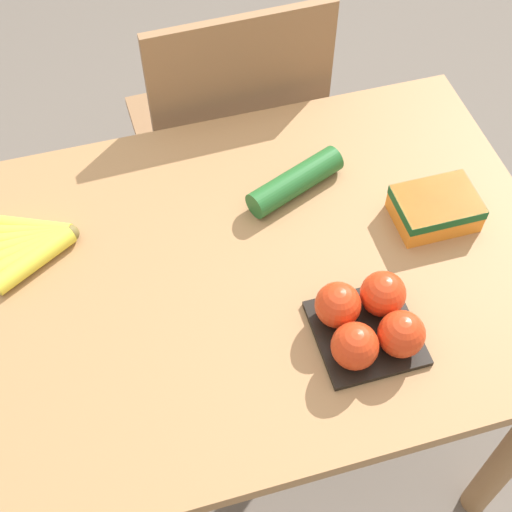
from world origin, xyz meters
The scene contains 7 objects.
ground_plane centered at (0.00, 0.00, 0.00)m, with size 12.00×12.00×0.00m, color #665B51.
dining_table centered at (0.00, 0.00, 0.62)m, with size 1.04×0.74×0.75m.
chair centered at (0.09, 0.55, 0.49)m, with size 0.43×0.41×0.93m.
banana_bunch centered at (-0.37, 0.14, 0.76)m, with size 0.17×0.17×0.03m.
tomato_pack centered at (0.13, -0.18, 0.79)m, with size 0.16×0.16×0.08m.
carrot_bag centered at (0.33, 0.02, 0.78)m, with size 0.14×0.10×0.05m.
cucumber_near centered at (0.12, 0.14, 0.77)m, with size 0.20×0.12×0.05m.
Camera 1 is at (-0.19, -0.67, 1.74)m, focal length 50.00 mm.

